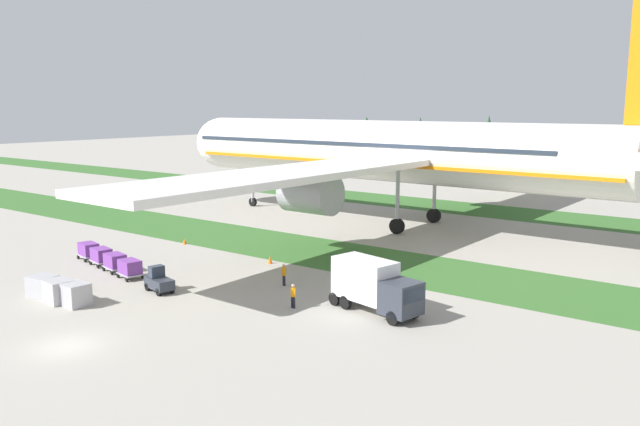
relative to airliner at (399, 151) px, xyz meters
The scene contains 20 objects.
ground_plane 46.23m from the airliner, 85.19° to the right, with size 400.00×400.00×0.00m, color gray.
grass_strip_near 19.16m from the airliner, 77.09° to the right, with size 320.00×10.65×0.01m, color #336028.
grass_strip_far 19.22m from the airliner, 77.14° to the left, with size 320.00×10.65×0.01m, color #336028.
airliner is the anchor object (origin of this frame).
baggage_tug 35.53m from the airliner, 91.41° to the right, with size 2.81×1.80×1.97m.
cargo_dolly_lead 34.99m from the airliner, 99.74° to the right, with size 2.46×1.91×1.55m.
cargo_dolly_second 35.02m from the airliner, 104.62° to the right, with size 2.46×1.91×1.55m.
cargo_dolly_third 35.29m from the airliner, 109.44° to the right, with size 2.46×1.91×1.55m.
cargo_dolly_fourth 35.79m from the airliner, 114.16° to the right, with size 2.46×1.91×1.55m.
catering_truck 33.17m from the airliner, 62.68° to the right, with size 7.28×3.66×3.58m.
pushback_tractor 39.52m from the airliner, behind, with size 2.62×1.34×1.97m.
ground_crew_marshaller 29.22m from the airliner, 78.34° to the right, with size 0.48×0.36×1.74m.
ground_crew_loader 33.94m from the airliner, 72.60° to the right, with size 0.54×0.36×1.74m.
uld_container_0 41.72m from the airliner, 96.34° to the right, with size 2.00×1.60×1.65m, color #A3A3A8.
uld_container_1 41.96m from the airliner, 99.50° to the right, with size 2.00×1.60×1.57m, color #A3A3A8.
uld_container_2 41.29m from the airliner, 94.11° to the right, with size 2.00×1.60×1.63m, color #A3A3A8.
taxiway_marker_0 22.86m from the airliner, 66.56° to the right, with size 0.44×0.44×0.61m, color orange.
taxiway_marker_1 24.39m from the airliner, 89.81° to the right, with size 0.44×0.44×0.68m, color orange.
taxiway_marker_2 26.71m from the airliner, 118.95° to the right, with size 0.44×0.44×0.56m, color orange.
distant_tree_line 65.51m from the airliner, 83.84° to the left, with size 194.15×10.75×11.91m.
Camera 1 is at (33.59, -19.55, 14.12)m, focal length 35.83 mm.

